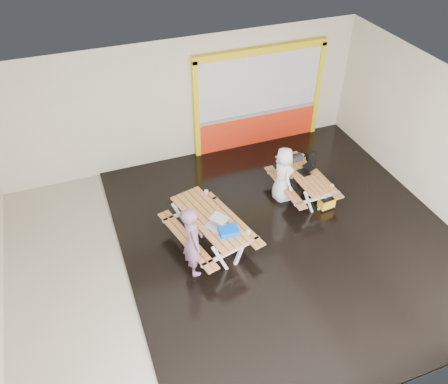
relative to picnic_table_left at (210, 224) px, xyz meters
name	(u,v)px	position (x,y,z in m)	size (l,w,h in m)	color
room	(240,189)	(0.55, -0.34, 1.09)	(10.02, 8.02, 3.52)	#B9B09D
deck	(287,235)	(1.80, -0.34, -0.64)	(7.50, 7.98, 0.05)	black
kiosk	(259,100)	(2.75, 3.59, 0.78)	(3.88, 0.16, 3.00)	red
picnic_table_left	(210,224)	(0.00, 0.00, 0.00)	(1.94, 2.46, 0.87)	#BB7B41
picnic_table_right	(303,178)	(2.81, 0.88, -0.09)	(1.32, 1.90, 0.74)	#BB7B41
person_left	(193,241)	(-0.58, -0.60, 0.24)	(0.62, 0.41, 1.71)	#7F5270
person_right	(283,175)	(2.25, 0.94, 0.12)	(0.73, 0.48, 1.50)	white
laptop_left	(216,224)	(0.04, -0.30, 0.26)	(0.56, 0.54, 0.18)	silver
laptop_right	(306,170)	(2.86, 0.89, 0.14)	(0.42, 0.38, 0.16)	black
blue_pouch	(229,231)	(0.21, -0.60, 0.26)	(0.41, 0.29, 0.12)	blue
toolbox	(296,158)	(2.85, 1.43, 0.16)	(0.35, 0.19, 0.20)	black
backpack	(311,157)	(3.36, 1.48, 0.03)	(0.25, 0.17, 0.40)	black
dark_case	(287,193)	(2.43, 0.96, -0.54)	(0.35, 0.26, 0.13)	black
fluke_bag	(327,203)	(3.13, 0.18, -0.45)	(0.42, 0.30, 0.34)	black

